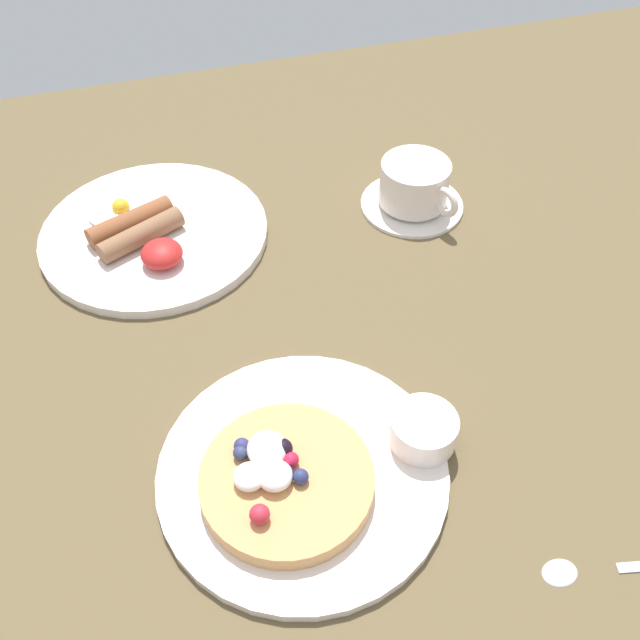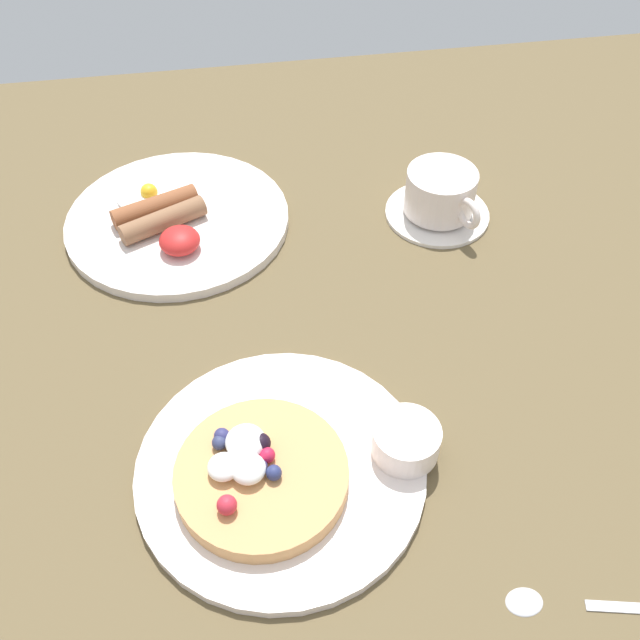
{
  "view_description": "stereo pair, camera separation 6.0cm",
  "coord_description": "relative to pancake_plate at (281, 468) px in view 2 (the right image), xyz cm",
  "views": [
    {
      "loc": [
        -10.13,
        -42.4,
        53.19
      ],
      "look_at": [
        2.97,
        0.89,
        4.0
      ],
      "focal_mm": 39.86,
      "sensor_mm": 36.0,
      "label": 1
    },
    {
      "loc": [
        -4.3,
        -43.75,
        53.19
      ],
      "look_at": [
        2.97,
        0.89,
        4.0
      ],
      "focal_mm": 39.86,
      "sensor_mm": 36.0,
      "label": 2
    }
  ],
  "objects": [
    {
      "name": "teaspoon",
      "position": [
        19.71,
        -14.63,
        -0.27
      ],
      "size": [
        14.7,
        4.43,
        0.6
      ],
      "color": "silver",
      "rests_on": "ground_plane"
    },
    {
      "name": "coffee_cup",
      "position": [
        22.44,
        31.06,
        3.01
      ],
      "size": [
        8.05,
        10.54,
        5.06
      ],
      "color": "white",
      "rests_on": "coffee_saucer"
    },
    {
      "name": "breakfast_plate",
      "position": [
        -7.72,
        34.39,
        0.06
      ],
      "size": [
        25.6,
        25.6,
        1.15
      ],
      "primitive_type": "cylinder",
      "color": "white",
      "rests_on": "ground_plane"
    },
    {
      "name": "coffee_saucer",
      "position": [
        22.39,
        31.2,
        -0.06
      ],
      "size": [
        12.17,
        12.17,
        0.9
      ],
      "primitive_type": "cylinder",
      "color": "white",
      "rests_on": "ground_plane"
    },
    {
      "name": "ground_plane",
      "position": [
        2.52,
        12.24,
        -2.01
      ],
      "size": [
        156.9,
        117.21,
        3.0
      ],
      "primitive_type": "cube",
      "color": "brown"
    },
    {
      "name": "syrup_ramekin",
      "position": [
        10.62,
        -0.25,
        2.02
      ],
      "size": [
        5.77,
        5.77,
        2.92
      ],
      "color": "white",
      "rests_on": "pancake_plate"
    },
    {
      "name": "fried_breakfast",
      "position": [
        -9.31,
        33.4,
        1.68
      ],
      "size": [
        10.92,
        15.36,
        2.65
      ],
      "color": "#895E40",
      "rests_on": "breakfast_plate"
    },
    {
      "name": "pancake_with_berries",
      "position": [
        -1.89,
        -1.14,
        1.67
      ],
      "size": [
        14.29,
        14.29,
        3.77
      ],
      "color": "tan",
      "rests_on": "pancake_plate"
    },
    {
      "name": "pancake_plate",
      "position": [
        0.0,
        0.0,
        0.0
      ],
      "size": [
        24.55,
        24.55,
        1.02
      ],
      "primitive_type": "cylinder",
      "color": "white",
      "rests_on": "ground_plane"
    }
  ]
}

